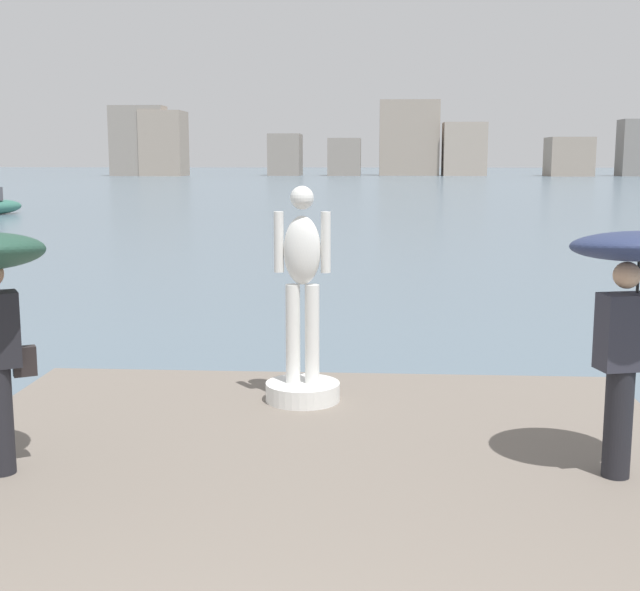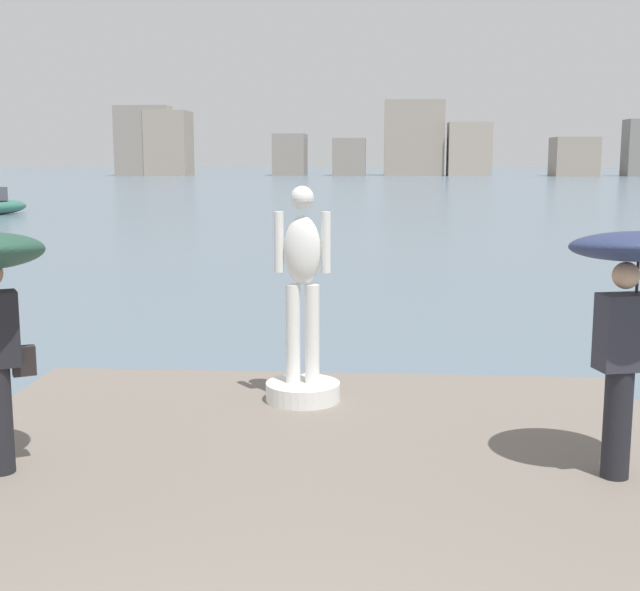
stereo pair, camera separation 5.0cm
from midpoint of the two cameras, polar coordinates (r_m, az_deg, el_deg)
The scene contains 4 objects.
ground_plane at distance 42.20m, azimuth 3.25°, elevation 5.34°, with size 400.00×400.00×0.00m, color slate.
statue_white_figure at distance 8.74m, azimuth -1.02°, elevation -2.08°, with size 0.78×0.78×2.24m.
onlooker_right at distance 6.97m, azimuth 20.62°, elevation 0.95°, with size 1.28×1.30×2.00m.
distant_skyline at distance 134.84m, azimuth 3.82°, elevation 10.02°, with size 88.07×11.03×11.78m.
Camera 2 is at (0.58, -2.09, 2.92)m, focal length 47.42 mm.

